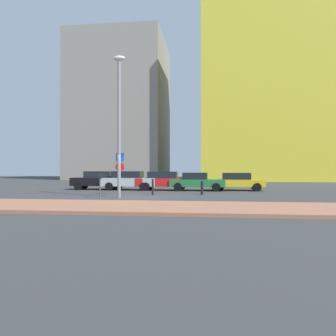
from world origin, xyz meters
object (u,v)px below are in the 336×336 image
parked_car_yellow (237,181)px  parking_meter (100,182)px  parked_car_red (163,180)px  parked_car_silver (130,180)px  parking_sign_post (120,168)px  street_lamp (119,116)px  traffic_bollard_near (153,187)px  parked_car_green (197,181)px  traffic_bollard_mid (202,188)px  parked_car_black (99,180)px

parked_car_yellow → parking_meter: 11.73m
parked_car_red → parked_car_yellow: size_ratio=1.03×
parked_car_silver → parked_car_red: size_ratio=1.03×
parked_car_silver → parking_sign_post: 5.47m
parked_car_yellow → street_lamp: street_lamp is taller
parked_car_silver → traffic_bollard_near: (2.78, -5.06, -0.27)m
parked_car_silver → parked_car_green: 5.46m
parking_sign_post → parking_meter: parking_sign_post is taller
parked_car_silver → traffic_bollard_near: bearing=-61.2°
parked_car_green → street_lamp: size_ratio=0.52×
parked_car_silver → traffic_bollard_mid: bearing=-36.4°
parking_meter → street_lamp: (0.99, 0.51, 3.92)m
parked_car_black → traffic_bollard_mid: 9.84m
parked_car_red → parking_sign_post: size_ratio=1.55×
street_lamp → parked_car_red: bearing=77.7°
street_lamp → parked_car_green: bearing=58.9°
parked_car_green → parking_sign_post: 7.12m
parked_car_black → street_lamp: street_lamp is taller
parked_car_red → traffic_bollard_near: (0.04, -5.03, -0.26)m
parking_meter → traffic_bollard_mid: 6.72m
parked_car_black → parking_sign_post: 6.66m
parking_meter → traffic_bollard_near: size_ratio=1.34×
parked_car_red → parked_car_yellow: bearing=3.7°
parked_car_black → street_lamp: bearing=-63.3°
parked_car_black → parking_sign_post: size_ratio=1.64×
parked_car_silver → street_lamp: size_ratio=0.52×
parked_car_silver → traffic_bollard_mid: size_ratio=4.88×
parked_car_black → traffic_bollard_mid: size_ratio=5.03×
parked_car_black → parked_car_green: size_ratio=1.05×
parked_car_red → parked_car_black: bearing=176.3°
parking_sign_post → traffic_bollard_mid: size_ratio=3.06×
parked_car_black → street_lamp: 9.44m
parked_car_green → parking_meter: bearing=-124.7°
parked_car_yellow → parking_meter: (-8.44, -8.15, 0.17)m
parking_sign_post → traffic_bollard_mid: 5.52m
parked_car_black → parking_meter: 8.61m
parked_car_black → traffic_bollard_near: parked_car_black is taller
parked_car_red → parked_car_green: bearing=-3.1°
parked_car_red → traffic_bollard_near: 5.04m
parking_sign_post → traffic_bollard_mid: parking_sign_post is taller
parked_car_red → traffic_bollard_mid: (3.21, -4.37, -0.34)m
traffic_bollard_near → parked_car_silver: bearing=118.8°
traffic_bollard_near → parked_car_green: bearing=61.2°
parked_car_green → traffic_bollard_mid: size_ratio=4.80×
parked_car_black → parking_sign_post: bearing=-59.5°
traffic_bollard_mid → parked_car_black: bearing=151.3°
traffic_bollard_near → parking_meter: bearing=-133.6°
street_lamp → traffic_bollard_near: bearing=54.1°
parking_sign_post → traffic_bollard_near: size_ratio=2.64×
parked_car_red → street_lamp: 8.46m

